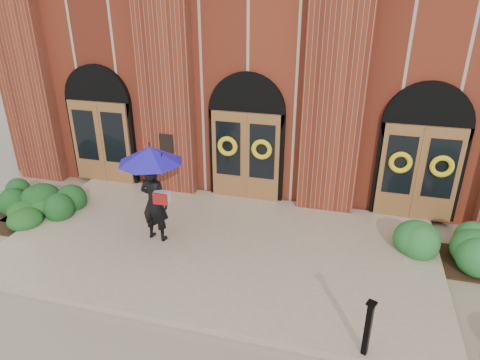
% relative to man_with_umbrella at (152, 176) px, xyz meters
% --- Properties ---
extents(ground, '(90.00, 90.00, 0.00)m').
position_rel_man_with_umbrella_xyz_m(ground, '(1.48, -0.02, -1.79)').
color(ground, gray).
rests_on(ground, ground).
extents(landing, '(10.00, 5.30, 0.15)m').
position_rel_man_with_umbrella_xyz_m(landing, '(1.48, 0.13, -1.72)').
color(landing, tan).
rests_on(landing, ground).
extents(church_building, '(16.20, 12.53, 7.00)m').
position_rel_man_with_umbrella_xyz_m(church_building, '(1.48, 8.76, 1.71)').
color(church_building, maroon).
rests_on(church_building, ground).
extents(man_with_umbrella, '(1.65, 1.65, 2.35)m').
position_rel_man_with_umbrella_xyz_m(man_with_umbrella, '(0.00, 0.00, 0.00)').
color(man_with_umbrella, black).
rests_on(man_with_umbrella, landing).
extents(metal_post, '(0.19, 0.19, 1.06)m').
position_rel_man_with_umbrella_xyz_m(metal_post, '(4.84, -2.37, -1.09)').
color(metal_post, black).
rests_on(metal_post, landing).
extents(hedge_wall_left, '(2.88, 1.15, 0.74)m').
position_rel_man_with_umbrella_xyz_m(hedge_wall_left, '(-3.72, 0.48, -1.42)').
color(hedge_wall_left, '#164318').
rests_on(hedge_wall_left, ground).
extents(hedge_front_left, '(1.41, 1.21, 0.50)m').
position_rel_man_with_umbrella_xyz_m(hedge_front_left, '(-3.74, -0.02, -1.54)').
color(hedge_front_left, '#1B4C1A').
rests_on(hedge_front_left, ground).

